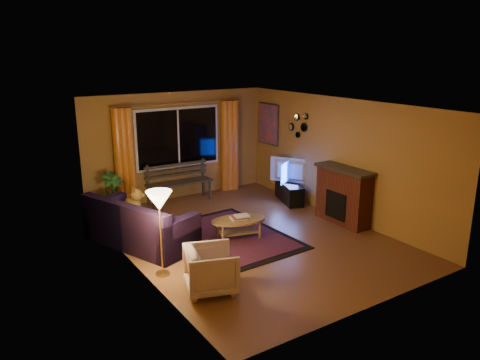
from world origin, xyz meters
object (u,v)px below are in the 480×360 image
sofa (140,221)px  coffee_table (238,229)px  armchair (211,267)px  bench (180,192)px  tv_console (289,192)px  floor_lamp (161,234)px

sofa → coffee_table: bearing=-45.0°
armchair → bench: bearing=-1.0°
tv_console → sofa: bearing=-153.6°
sofa → tv_console: (3.84, 0.49, -0.21)m
floor_lamp → bench: bearing=59.9°
sofa → floor_lamp: bearing=-117.9°
sofa → armchair: 2.20m
armchair → tv_console: bearing=-34.8°
bench → armchair: (-1.43, -4.02, 0.14)m
floor_lamp → sofa: bearing=83.0°
bench → floor_lamp: bearing=-117.8°
armchair → coffee_table: bearing=-25.5°
sofa → coffee_table: (1.64, -0.74, -0.24)m
tv_console → bench: bearing=167.4°
bench → sofa: 2.49m
sofa → tv_console: sofa is taller
bench → coffee_table: size_ratio=1.48×
floor_lamp → tv_console: bearing=24.5°
armchair → floor_lamp: size_ratio=0.54×
armchair → tv_console: (3.60, 2.67, -0.15)m
bench → floor_lamp: 3.68m
sofa → armchair: size_ratio=2.92×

